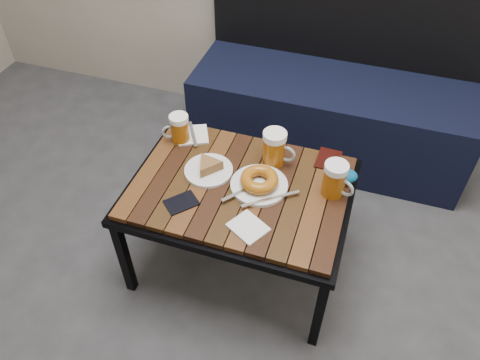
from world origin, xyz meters
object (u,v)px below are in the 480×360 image
(knit_pouch, at_px, (342,176))
(passport_burgundy, at_px, (328,159))
(plate_bagel, at_px, (259,182))
(beer_mug_centre, at_px, (275,148))
(passport_navy, at_px, (181,203))
(bench, at_px, (330,108))
(beer_mug_left, at_px, (179,129))
(beer_mug_right, at_px, (335,179))
(cafe_table, at_px, (240,193))
(plate_pie, at_px, (208,168))

(knit_pouch, bearing_deg, passport_burgundy, 124.74)
(passport_burgundy, bearing_deg, plate_bagel, -131.70)
(beer_mug_centre, relative_size, plate_bagel, 0.56)
(passport_navy, relative_size, knit_pouch, 0.99)
(bench, relative_size, passport_burgundy, 11.17)
(beer_mug_left, distance_m, plate_bagel, 0.42)
(beer_mug_right, height_order, passport_navy, beer_mug_right)
(cafe_table, height_order, beer_mug_centre, beer_mug_centre)
(beer_mug_left, relative_size, plate_pie, 0.66)
(plate_bagel, bearing_deg, beer_mug_left, 158.05)
(passport_burgundy, xyz_separation_m, knit_pouch, (0.07, -0.10, 0.02))
(beer_mug_right, bearing_deg, beer_mug_left, -165.23)
(passport_navy, bearing_deg, beer_mug_left, 155.92)
(beer_mug_right, relative_size, passport_navy, 1.23)
(beer_mug_left, height_order, knit_pouch, beer_mug_left)
(knit_pouch, bearing_deg, cafe_table, -158.09)
(plate_bagel, bearing_deg, beer_mug_centre, 83.30)
(cafe_table, distance_m, passport_burgundy, 0.38)
(beer_mug_centre, bearing_deg, beer_mug_left, -176.11)
(beer_mug_left, xyz_separation_m, knit_pouch, (0.68, -0.03, -0.04))
(cafe_table, bearing_deg, beer_mug_left, 151.61)
(beer_mug_centre, bearing_deg, bench, 85.16)
(beer_mug_left, bearing_deg, plate_bagel, 130.22)
(plate_bagel, height_order, passport_navy, plate_bagel)
(beer_mug_centre, xyz_separation_m, passport_navy, (-0.26, -0.32, -0.07))
(beer_mug_left, relative_size, beer_mug_right, 0.90)
(bench, relative_size, beer_mug_left, 11.16)
(beer_mug_left, height_order, plate_bagel, beer_mug_left)
(plate_pie, bearing_deg, beer_mug_right, 4.44)
(beer_mug_right, distance_m, plate_pie, 0.48)
(knit_pouch, bearing_deg, beer_mug_right, -105.94)
(cafe_table, xyz_separation_m, plate_pie, (-0.14, 0.03, 0.07))
(beer_mug_left, bearing_deg, beer_mug_right, 143.31)
(bench, distance_m, beer_mug_centre, 0.77)
(beer_mug_left, xyz_separation_m, plate_bagel, (0.39, -0.16, -0.04))
(beer_mug_left, distance_m, beer_mug_right, 0.66)
(plate_bagel, height_order, passport_burgundy, plate_bagel)
(passport_burgundy, bearing_deg, passport_navy, -137.25)
(plate_pie, bearing_deg, bench, 67.43)
(bench, relative_size, beer_mug_right, 10.00)
(plate_bagel, bearing_deg, bench, 80.73)
(cafe_table, distance_m, beer_mug_centre, 0.22)
(passport_burgundy, bearing_deg, beer_mug_right, -72.52)
(beer_mug_right, distance_m, plate_bagel, 0.28)
(beer_mug_right, xyz_separation_m, passport_navy, (-0.51, -0.22, -0.07))
(plate_pie, relative_size, passport_navy, 1.65)
(bench, distance_m, cafe_table, 0.91)
(passport_burgundy, height_order, knit_pouch, knit_pouch)
(knit_pouch, bearing_deg, plate_pie, -167.34)
(cafe_table, bearing_deg, knit_pouch, 21.91)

